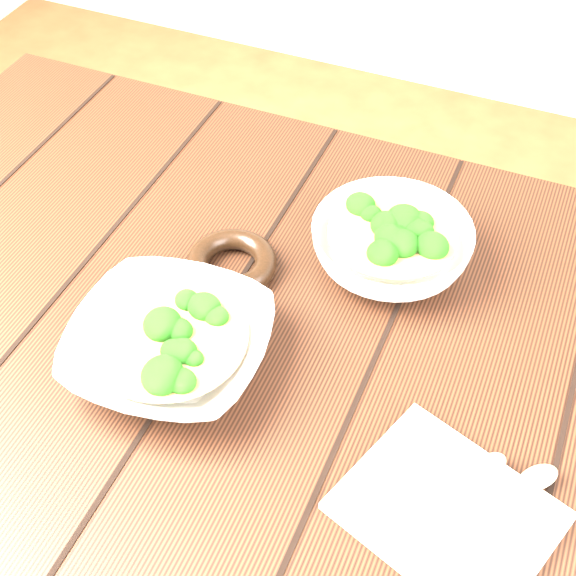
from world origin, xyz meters
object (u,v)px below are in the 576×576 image
at_px(table, 243,369).
at_px(soup_bowl_front, 170,345).
at_px(napkin, 447,511).
at_px(trivet, 232,263).
at_px(soup_bowl_back, 391,245).

relative_size(table, soup_bowl_front, 4.85).
bearing_deg(table, napkin, -28.42).
bearing_deg(trivet, table, -57.97).
bearing_deg(soup_bowl_front, soup_bowl_back, 53.77).
bearing_deg(trivet, soup_bowl_back, 26.04).
bearing_deg(soup_bowl_back, table, -134.85).
distance_m(table, soup_bowl_front, 0.19).
xyz_separation_m(soup_bowl_front, soup_bowl_back, (0.18, 0.25, 0.01)).
relative_size(soup_bowl_front, soup_bowl_back, 1.01).
relative_size(table, trivet, 10.29).
height_order(table, soup_bowl_back, soup_bowl_back).
height_order(soup_bowl_back, trivet, soup_bowl_back).
relative_size(trivet, napkin, 0.59).
bearing_deg(soup_bowl_back, soup_bowl_front, -126.23).
bearing_deg(soup_bowl_back, trivet, -153.96).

